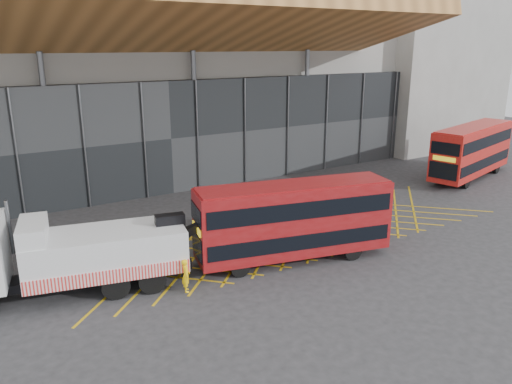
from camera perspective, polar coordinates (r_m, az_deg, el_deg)
ground_plane at (r=26.35m, az=-3.87°, el=-6.79°), size 120.00×120.00×0.00m
road_markings at (r=28.71m, az=4.65°, el=-4.77°), size 26.36×7.16×0.01m
construction_building at (r=41.98m, az=-13.90°, el=14.12°), size 55.00×23.97×18.00m
east_building at (r=57.16m, az=18.05°, el=15.36°), size 15.00×12.00×20.00m
recovery_truck at (r=22.85m, az=-21.75°, el=-6.56°), size 11.90×4.90×4.14m
bus_towed at (r=24.60m, az=4.32°, el=-3.03°), size 9.97×4.35×3.96m
bus_second at (r=43.57m, az=23.46°, el=4.51°), size 10.67×4.94×4.24m
worker at (r=22.22m, az=-8.01°, el=-9.42°), size 0.51×0.63×1.51m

